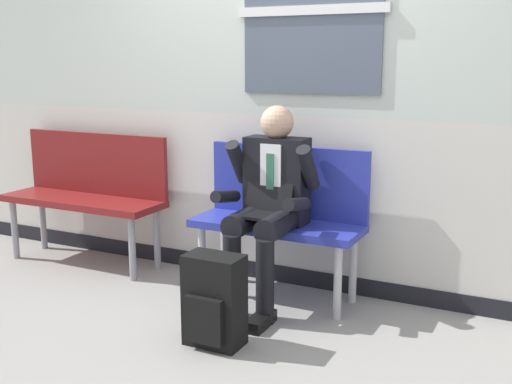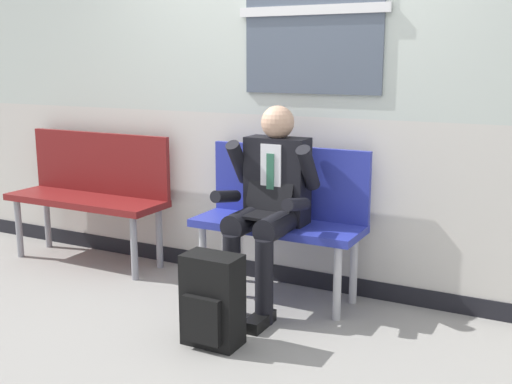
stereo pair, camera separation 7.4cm
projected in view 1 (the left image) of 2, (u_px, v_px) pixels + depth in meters
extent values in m
plane|color=gray|center=(242.00, 311.00, 3.90)|extent=(18.00, 18.00, 0.00)
cube|color=beige|center=(285.00, 191.00, 4.34)|extent=(6.55, 0.12, 1.06)
cube|color=black|center=(284.00, 271.00, 4.46)|extent=(6.55, 0.14, 0.12)
cube|color=#4C5666|center=(311.00, 10.00, 3.94)|extent=(0.94, 0.02, 1.05)
cube|color=silver|center=(311.00, 10.00, 3.93)|extent=(1.02, 0.03, 0.06)
cube|color=#28339E|center=(276.00, 226.00, 4.02)|extent=(1.11, 0.42, 0.05)
cube|color=#28339E|center=(288.00, 181.00, 4.13)|extent=(1.11, 0.04, 0.47)
cylinder|color=#B7B7BC|center=(202.00, 260.00, 4.15)|extent=(0.05, 0.05, 0.47)
cylinder|color=#B7B7BC|center=(224.00, 248.00, 4.42)|extent=(0.05, 0.05, 0.47)
cylinder|color=#B7B7BC|center=(338.00, 282.00, 3.74)|extent=(0.05, 0.05, 0.47)
cylinder|color=#B7B7BC|center=(353.00, 268.00, 4.00)|extent=(0.05, 0.05, 0.47)
cube|color=maroon|center=(82.00, 201.00, 4.73)|extent=(1.31, 0.42, 0.05)
cube|color=maroon|center=(96.00, 163.00, 4.84)|extent=(1.31, 0.04, 0.48)
cylinder|color=gray|center=(15.00, 230.00, 4.91)|extent=(0.05, 0.05, 0.47)
cylinder|color=gray|center=(43.00, 221.00, 5.17)|extent=(0.05, 0.05, 0.47)
cylinder|color=gray|center=(132.00, 249.00, 4.41)|extent=(0.05, 0.05, 0.47)
cylinder|color=gray|center=(157.00, 238.00, 4.67)|extent=(0.05, 0.05, 0.47)
cylinder|color=black|center=(246.00, 221.00, 3.87)|extent=(0.15, 0.40, 0.15)
cylinder|color=black|center=(232.00, 276.00, 3.77)|extent=(0.11, 0.11, 0.52)
cube|color=black|center=(228.00, 314.00, 3.76)|extent=(0.10, 0.26, 0.07)
cylinder|color=black|center=(279.00, 225.00, 3.78)|extent=(0.15, 0.40, 0.15)
cylinder|color=black|center=(265.00, 282.00, 3.67)|extent=(0.11, 0.11, 0.52)
cube|color=black|center=(260.00, 321.00, 3.67)|extent=(0.10, 0.26, 0.07)
cube|color=black|center=(277.00, 180.00, 3.96)|extent=(0.40, 0.18, 0.55)
cube|color=silver|center=(270.00, 175.00, 3.87)|extent=(0.14, 0.01, 0.39)
cube|color=#2D664C|center=(270.00, 180.00, 3.87)|extent=(0.05, 0.01, 0.33)
sphere|color=tan|center=(277.00, 122.00, 3.89)|extent=(0.21, 0.21, 0.21)
cylinder|color=black|center=(238.00, 162.00, 3.98)|extent=(0.09, 0.25, 0.30)
cylinder|color=black|center=(226.00, 197.00, 3.87)|extent=(0.08, 0.27, 0.12)
cylinder|color=black|center=(308.00, 168.00, 3.77)|extent=(0.09, 0.25, 0.30)
cylinder|color=black|center=(297.00, 204.00, 3.66)|extent=(0.08, 0.27, 0.12)
cube|color=black|center=(260.00, 215.00, 3.79)|extent=(0.31, 0.22, 0.02)
cube|color=black|center=(269.00, 193.00, 3.88)|extent=(0.31, 0.08, 0.21)
cube|color=black|center=(214.00, 300.00, 3.40)|extent=(0.32, 0.19, 0.51)
cube|color=black|center=(204.00, 321.00, 3.32)|extent=(0.22, 0.04, 0.26)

